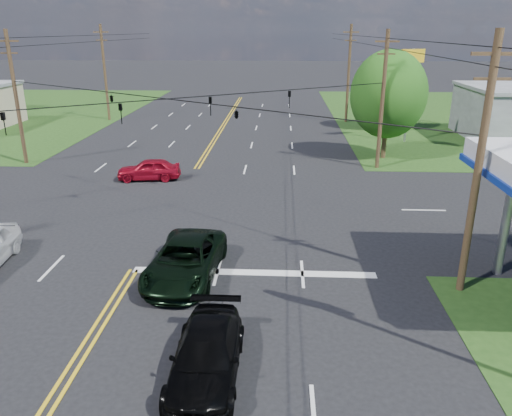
# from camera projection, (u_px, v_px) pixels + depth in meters

# --- Properties ---
(ground) EXTENTS (280.00, 280.00, 0.00)m
(ground) POSITION_uv_depth(u_px,v_px,m) (174.00, 206.00, 28.28)
(ground) COLOR black
(ground) RESTS_ON ground
(stop_bar) EXTENTS (10.00, 0.50, 0.02)m
(stop_bar) POSITION_uv_depth(u_px,v_px,m) (254.00, 273.00, 20.52)
(stop_bar) COLOR silver
(stop_bar) RESTS_ON ground
(pole_se) EXTENTS (1.60, 0.28, 9.50)m
(pole_se) POSITION_uv_depth(u_px,v_px,m) (479.00, 166.00, 17.54)
(pole_se) COLOR #41281B
(pole_se) RESTS_ON ground
(pole_nw) EXTENTS (1.60, 0.28, 9.50)m
(pole_nw) POSITION_uv_depth(u_px,v_px,m) (16.00, 97.00, 35.70)
(pole_nw) COLOR #41281B
(pole_nw) RESTS_ON ground
(pole_ne) EXTENTS (1.60, 0.28, 9.50)m
(pole_ne) POSITION_uv_depth(u_px,v_px,m) (382.00, 99.00, 34.46)
(pole_ne) COLOR #41281B
(pole_ne) RESTS_ON ground
(pole_left_far) EXTENTS (1.60, 0.28, 10.00)m
(pole_left_far) POSITION_uv_depth(u_px,v_px,m) (105.00, 72.00, 53.48)
(pole_left_far) COLOR #41281B
(pole_left_far) RESTS_ON ground
(pole_right_far) EXTENTS (1.60, 0.28, 10.00)m
(pole_right_far) POSITION_uv_depth(u_px,v_px,m) (349.00, 73.00, 52.23)
(pole_right_far) COLOR #41281B
(pole_right_far) RESTS_ON ground
(span_wire_signals) EXTENTS (26.00, 18.00, 1.13)m
(span_wire_signals) POSITION_uv_depth(u_px,v_px,m) (167.00, 99.00, 26.25)
(span_wire_signals) COLOR black
(span_wire_signals) RESTS_ON ground
(power_lines) EXTENTS (26.04, 100.00, 0.64)m
(power_lines) POSITION_uv_depth(u_px,v_px,m) (155.00, 49.00, 23.49)
(power_lines) COLOR black
(power_lines) RESTS_ON ground
(tree_right_a) EXTENTS (5.70, 5.70, 8.18)m
(tree_right_a) POSITION_uv_depth(u_px,v_px,m) (388.00, 94.00, 37.25)
(tree_right_a) COLOR #41281B
(tree_right_a) RESTS_ON ground
(tree_right_b) EXTENTS (4.94, 4.94, 7.09)m
(tree_right_b) POSITION_uv_depth(u_px,v_px,m) (389.00, 86.00, 48.63)
(tree_right_b) COLOR #41281B
(tree_right_b) RESTS_ON ground
(pickup_dkgreen) EXTENTS (2.94, 5.69, 1.54)m
(pickup_dkgreen) POSITION_uv_depth(u_px,v_px,m) (185.00, 260.00, 19.92)
(pickup_dkgreen) COLOR black
(pickup_dkgreen) RESTS_ON ground
(suv_black) EXTENTS (1.94, 4.75, 1.38)m
(suv_black) POSITION_uv_depth(u_px,v_px,m) (207.00, 356.00, 14.20)
(suv_black) COLOR black
(suv_black) RESTS_ON ground
(sedan_red) EXTENTS (4.31, 2.16, 1.41)m
(sedan_red) POSITION_uv_depth(u_px,v_px,m) (149.00, 169.00, 33.07)
(sedan_red) COLOR maroon
(sedan_red) RESTS_ON ground
(polesign_ne) EXTENTS (2.12, 1.07, 7.96)m
(polesign_ne) POSITION_uv_depth(u_px,v_px,m) (411.00, 70.00, 42.30)
(polesign_ne) COLOR #A5A5AA
(polesign_ne) RESTS_ON ground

